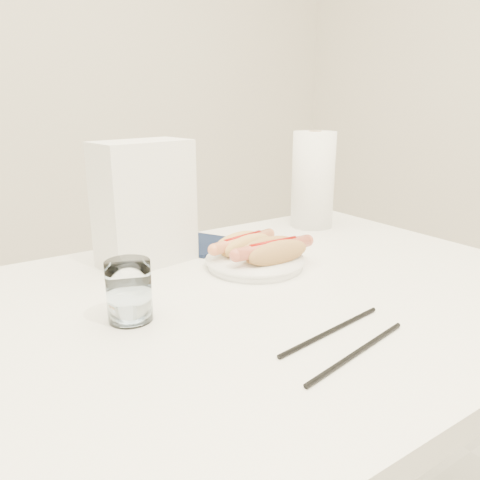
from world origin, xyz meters
TOP-DOWN VIEW (x-y plane):
  - table at (0.00, 0.00)m, footprint 1.20×0.80m
  - plate at (0.11, 0.11)m, footprint 0.22×0.22m
  - hotdog_left at (0.11, 0.15)m, footprint 0.16×0.08m
  - hotdog_right at (0.13, 0.07)m, footprint 0.17×0.07m
  - water_glass at (-0.18, 0.02)m, footprint 0.07×0.07m
  - chopstick_near at (0.04, -0.18)m, footprint 0.22×0.04m
  - chopstick_far at (0.02, -0.25)m, footprint 0.22×0.05m
  - napkin_box at (-0.06, 0.26)m, footprint 0.20×0.13m
  - navy_napkin at (0.08, 0.31)m, footprint 0.20×0.20m
  - paper_towel_roll at (0.42, 0.28)m, footprint 0.14×0.14m

SIDE VIEW (x-z plane):
  - table at x=0.00m, z-range 0.32..1.07m
  - chopstick_near at x=0.04m, z-range 0.75..0.76m
  - chopstick_far at x=0.02m, z-range 0.75..0.76m
  - navy_napkin at x=0.08m, z-range 0.75..0.76m
  - plate at x=0.11m, z-range 0.75..0.77m
  - hotdog_left at x=0.11m, z-range 0.76..0.81m
  - hotdog_right at x=0.13m, z-range 0.76..0.81m
  - water_glass at x=-0.18m, z-range 0.75..0.84m
  - paper_towel_roll at x=0.42m, z-range 0.75..1.00m
  - napkin_box at x=-0.06m, z-range 0.75..1.00m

